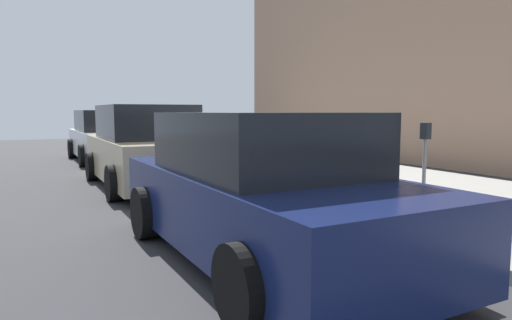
{
  "coord_description": "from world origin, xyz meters",
  "views": [
    {
      "loc": [
        -8.5,
        3.82,
        1.56
      ],
      "look_at": [
        -1.15,
        0.17,
        0.69
      ],
      "focal_mm": 32.19,
      "sensor_mm": 36.0,
      "label": 1
    }
  ],
  "objects_px": {
    "suitcase_navy_3": "(306,172)",
    "suitcase_olive_7": "(251,161)",
    "fire_hydrant": "(237,155)",
    "suitcase_teal_1": "(337,182)",
    "bollard_post": "(222,153)",
    "parked_car_white_2": "(106,137)",
    "suitcase_olive_0": "(362,181)",
    "suitcase_maroon_2": "(320,174)",
    "parked_car_navy_0": "(262,191)",
    "suitcase_black_5": "(277,162)",
    "suitcase_red_4": "(287,166)",
    "parking_meter": "(425,156)",
    "suitcase_silver_6": "(260,162)",
    "parked_car_beige_1": "(146,149)"
  },
  "relations": [
    {
      "from": "suitcase_olive_0",
      "to": "suitcase_silver_6",
      "type": "height_order",
      "value": "suitcase_olive_0"
    },
    {
      "from": "suitcase_maroon_2",
      "to": "suitcase_navy_3",
      "type": "height_order",
      "value": "suitcase_maroon_2"
    },
    {
      "from": "fire_hydrant",
      "to": "parking_meter",
      "type": "distance_m",
      "value": 5.67
    },
    {
      "from": "suitcase_silver_6",
      "to": "suitcase_olive_7",
      "type": "distance_m",
      "value": 0.57
    },
    {
      "from": "suitcase_black_5",
      "to": "parked_car_white_2",
      "type": "xyz_separation_m",
      "value": [
        6.85,
        2.4,
        0.24
      ]
    },
    {
      "from": "parked_car_navy_0",
      "to": "suitcase_navy_3",
      "type": "bearing_deg",
      "value": -39.55
    },
    {
      "from": "suitcase_maroon_2",
      "to": "fire_hydrant",
      "type": "distance_m",
      "value": 3.51
    },
    {
      "from": "suitcase_navy_3",
      "to": "suitcase_red_4",
      "type": "bearing_deg",
      "value": 10.17
    },
    {
      "from": "suitcase_maroon_2",
      "to": "parked_car_white_2",
      "type": "distance_m",
      "value": 8.8
    },
    {
      "from": "suitcase_teal_1",
      "to": "suitcase_red_4",
      "type": "xyz_separation_m",
      "value": [
        1.63,
        -0.0,
        0.09
      ]
    },
    {
      "from": "suitcase_olive_0",
      "to": "suitcase_olive_7",
      "type": "distance_m",
      "value": 3.95
    },
    {
      "from": "suitcase_maroon_2",
      "to": "suitcase_black_5",
      "type": "xyz_separation_m",
      "value": [
        1.62,
        -0.02,
        0.04
      ]
    },
    {
      "from": "suitcase_navy_3",
      "to": "suitcase_olive_7",
      "type": "height_order",
      "value": "suitcase_olive_7"
    },
    {
      "from": "suitcase_olive_7",
      "to": "parked_car_white_2",
      "type": "distance_m",
      "value": 6.17
    },
    {
      "from": "suitcase_teal_1",
      "to": "bollard_post",
      "type": "xyz_separation_m",
      "value": [
        4.69,
        0.12,
        0.11
      ]
    },
    {
      "from": "suitcase_maroon_2",
      "to": "parked_car_beige_1",
      "type": "height_order",
      "value": "parked_car_beige_1"
    },
    {
      "from": "suitcase_olive_7",
      "to": "bollard_post",
      "type": "height_order",
      "value": "suitcase_olive_7"
    },
    {
      "from": "suitcase_maroon_2",
      "to": "parked_car_white_2",
      "type": "xyz_separation_m",
      "value": [
        8.46,
        2.38,
        0.28
      ]
    },
    {
      "from": "bollard_post",
      "to": "parked_car_beige_1",
      "type": "bearing_deg",
      "value": 119.06
    },
    {
      "from": "parking_meter",
      "to": "parked_car_beige_1",
      "type": "height_order",
      "value": "parked_car_beige_1"
    },
    {
      "from": "parking_meter",
      "to": "parked_car_navy_0",
      "type": "relative_size",
      "value": 0.29
    },
    {
      "from": "bollard_post",
      "to": "suitcase_black_5",
      "type": "bearing_deg",
      "value": -175.51
    },
    {
      "from": "suitcase_teal_1",
      "to": "suitcase_silver_6",
      "type": "distance_m",
      "value": 2.8
    },
    {
      "from": "fire_hydrant",
      "to": "parked_car_beige_1",
      "type": "bearing_deg",
      "value": 104.93
    },
    {
      "from": "parking_meter",
      "to": "parked_car_beige_1",
      "type": "bearing_deg",
      "value": 27.46
    },
    {
      "from": "fire_hydrant",
      "to": "parked_car_white_2",
      "type": "relative_size",
      "value": 0.16
    },
    {
      "from": "suitcase_olive_0",
      "to": "suitcase_black_5",
      "type": "xyz_separation_m",
      "value": [
        2.79,
        -0.06,
        0.0
      ]
    },
    {
      "from": "parked_car_navy_0",
      "to": "parked_car_white_2",
      "type": "distance_m",
      "value": 10.86
    },
    {
      "from": "suitcase_black_5",
      "to": "suitcase_silver_6",
      "type": "distance_m",
      "value": 0.6
    },
    {
      "from": "suitcase_black_5",
      "to": "suitcase_teal_1",
      "type": "bearing_deg",
      "value": 177.94
    },
    {
      "from": "parked_car_beige_1",
      "to": "suitcase_olive_7",
      "type": "bearing_deg",
      "value": -92.36
    },
    {
      "from": "suitcase_teal_1",
      "to": "bollard_post",
      "type": "relative_size",
      "value": 1.0
    },
    {
      "from": "suitcase_black_5",
      "to": "parked_car_beige_1",
      "type": "height_order",
      "value": "parked_car_beige_1"
    },
    {
      "from": "suitcase_olive_7",
      "to": "suitcase_red_4",
      "type": "bearing_deg",
      "value": 178.4
    },
    {
      "from": "bollard_post",
      "to": "parked_car_navy_0",
      "type": "distance_m",
      "value": 6.87
    },
    {
      "from": "suitcase_black_5",
      "to": "fire_hydrant",
      "type": "distance_m",
      "value": 1.89
    },
    {
      "from": "fire_hydrant",
      "to": "suitcase_teal_1",
      "type": "bearing_deg",
      "value": 179.53
    },
    {
      "from": "suitcase_silver_6",
      "to": "fire_hydrant",
      "type": "bearing_deg",
      "value": -1.79
    },
    {
      "from": "suitcase_red_4",
      "to": "parked_car_navy_0",
      "type": "bearing_deg",
      "value": 145.96
    },
    {
      "from": "bollard_post",
      "to": "suitcase_teal_1",
      "type": "bearing_deg",
      "value": -178.58
    },
    {
      "from": "suitcase_red_4",
      "to": "parked_car_navy_0",
      "type": "height_order",
      "value": "parked_car_navy_0"
    },
    {
      "from": "suitcase_navy_3",
      "to": "parked_car_beige_1",
      "type": "distance_m",
      "value": 3.39
    },
    {
      "from": "bollard_post",
      "to": "parked_car_white_2",
      "type": "xyz_separation_m",
      "value": [
        4.36,
        2.21,
        0.22
      ]
    },
    {
      "from": "suitcase_red_4",
      "to": "parking_meter",
      "type": "xyz_separation_m",
      "value": [
        -3.19,
        -0.28,
        0.47
      ]
    },
    {
      "from": "suitcase_olive_7",
      "to": "fire_hydrant",
      "type": "height_order",
      "value": "suitcase_olive_7"
    },
    {
      "from": "suitcase_black_5",
      "to": "bollard_post",
      "type": "xyz_separation_m",
      "value": [
        2.49,
        0.2,
        0.01
      ]
    },
    {
      "from": "suitcase_navy_3",
      "to": "parked_car_navy_0",
      "type": "distance_m",
      "value": 3.81
    },
    {
      "from": "suitcase_silver_6",
      "to": "parked_car_navy_0",
      "type": "relative_size",
      "value": 0.21
    },
    {
      "from": "bollard_post",
      "to": "suitcase_olive_0",
      "type": "bearing_deg",
      "value": -178.55
    },
    {
      "from": "suitcase_silver_6",
      "to": "parked_car_navy_0",
      "type": "bearing_deg",
      "value": 153.31
    }
  ]
}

